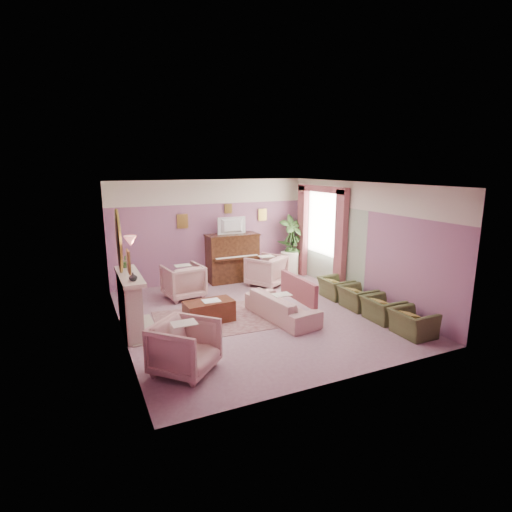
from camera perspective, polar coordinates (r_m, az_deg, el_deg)
name	(u,v)px	position (r m, az deg, el deg)	size (l,w,h in m)	color
floor	(256,315)	(8.75, 0.04, -8.39)	(5.50, 6.00, 0.01)	gray
ceiling	(256,184)	(8.17, 0.05, 10.25)	(5.50, 6.00, 0.01)	white
wall_back	(211,231)	(11.10, -6.44, 3.57)	(5.50, 0.02, 2.80)	slate
wall_front	(344,292)	(5.85, 12.45, -5.03)	(5.50, 0.02, 2.80)	slate
wall_left	(119,265)	(7.65, -19.02, -1.23)	(0.02, 6.00, 2.80)	slate
wall_right	(361,242)	(9.80, 14.83, 2.00)	(0.02, 6.00, 2.80)	slate
picture_rail_band	(210,192)	(10.97, -6.57, 9.11)	(5.50, 0.01, 0.65)	beige
stripe_panel	(329,245)	(10.87, 10.35, 1.50)	(0.01, 3.00, 2.15)	#A3B49A
fireplace_surround	(130,305)	(8.09, -17.60, -6.65)	(0.30, 1.40, 1.10)	#C2B29B
fireplace_inset	(136,311)	(8.15, -16.83, -7.58)	(0.18, 0.72, 0.68)	black
fire_ember	(138,320)	(8.22, -16.47, -8.72)	(0.06, 0.54, 0.10)	#E65927
mantel_shelf	(129,276)	(7.93, -17.67, -2.74)	(0.40, 1.55, 0.07)	#C2B29B
hearth	(142,329)	(8.30, -15.97, -10.02)	(0.55, 1.50, 0.02)	#C2B29B
mirror_frame	(119,241)	(7.77, -19.02, 2.00)	(0.04, 0.72, 1.20)	#AB923B
mirror_glass	(120,241)	(7.77, -18.84, 2.02)	(0.01, 0.60, 1.06)	silver
sconce_shade	(130,241)	(6.72, -17.52, 2.08)	(0.20, 0.20, 0.16)	#FD8B78
piano	(232,258)	(11.11, -3.38, -0.31)	(1.40, 0.60, 1.30)	#402213
piano_keyshelf	(237,258)	(10.78, -2.71, -0.33)	(1.30, 0.12, 0.06)	#402213
piano_keys	(237,257)	(10.77, -2.71, -0.12)	(1.20, 0.08, 0.02)	white
piano_top	(232,235)	(10.98, -3.42, 3.05)	(1.45, 0.65, 0.04)	#402213
television	(233,225)	(10.89, -3.35, 4.51)	(0.80, 0.12, 0.48)	black
print_back_left	(182,221)	(10.80, -10.46, 4.89)	(0.30, 0.03, 0.38)	#AB923B
print_back_right	(262,215)	(11.58, 0.91, 5.92)	(0.26, 0.03, 0.34)	#AB923B
print_back_mid	(228,209)	(11.15, -4.00, 6.77)	(0.22, 0.03, 0.26)	#AB923B
print_left_wall	(129,262)	(6.42, -17.75, -0.79)	(0.03, 0.28, 0.36)	#AB923B
window_blind	(323,221)	(10.95, 9.58, 4.93)	(0.03, 1.40, 1.80)	silver
curtain_left	(341,242)	(10.23, 12.01, 2.01)	(0.16, 0.34, 2.60)	#924850
curtain_right	(303,231)	(11.73, 6.67, 3.55)	(0.16, 0.34, 2.60)	#924850
pelmet	(322,189)	(10.82, 9.39, 9.42)	(0.16, 2.20, 0.16)	#924850
mantel_plant	(125,261)	(8.42, -18.15, -0.70)	(0.16, 0.16, 0.28)	#315825
mantel_vase	(133,277)	(7.42, -17.15, -2.87)	(0.16, 0.16, 0.16)	beige
area_rug	(217,319)	(8.54, -5.59, -8.97)	(2.50, 1.80, 0.01)	#8C5E5E
coffee_table	(209,312)	(8.35, -6.71, -7.88)	(1.00, 0.50, 0.45)	#522515
table_paper	(211,301)	(8.29, -6.42, -6.35)	(0.35, 0.28, 0.01)	white
sofa	(282,302)	(8.45, 3.68, -6.51)	(0.61, 1.84, 0.74)	#C99C93
sofa_throw	(298,289)	(8.57, 6.07, -4.68)	(0.09, 1.39, 0.51)	#924850
floral_armchair_left	(183,280)	(9.88, -10.35, -3.32)	(0.87, 0.87, 0.91)	#C99C93
floral_armchair_right	(266,269)	(10.69, 1.48, -1.88)	(0.87, 0.87, 0.91)	#C99C93
floral_armchair_front	(185,345)	(6.41, -10.12, -12.37)	(0.87, 0.87, 0.91)	#C99C93
olive_chair_a	(413,319)	(8.19, 21.50, -8.36)	(0.54, 0.76, 0.66)	#4C532D
olive_chair_b	(383,305)	(8.74, 17.64, -6.75)	(0.54, 0.76, 0.66)	#4C532D
olive_chair_c	(357,294)	(9.32, 14.27, -5.31)	(0.54, 0.76, 0.66)	#4C532D
olive_chair_d	(336,285)	(9.94, 11.32, -4.03)	(0.54, 0.76, 0.66)	#4C532D
side_table	(289,264)	(11.78, 4.79, -1.08)	(0.52, 0.52, 0.70)	silver
side_plant_big	(290,246)	(11.66, 4.83, 1.40)	(0.30, 0.30, 0.34)	#315825
side_plant_small	(295,248)	(11.64, 5.59, 1.21)	(0.16, 0.16, 0.28)	#315825
palm_pot	(291,269)	(11.89, 5.04, -1.85)	(0.34, 0.34, 0.34)	brown
palm_plant	(292,239)	(11.70, 5.12, 2.37)	(0.76, 0.76, 1.44)	#315825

